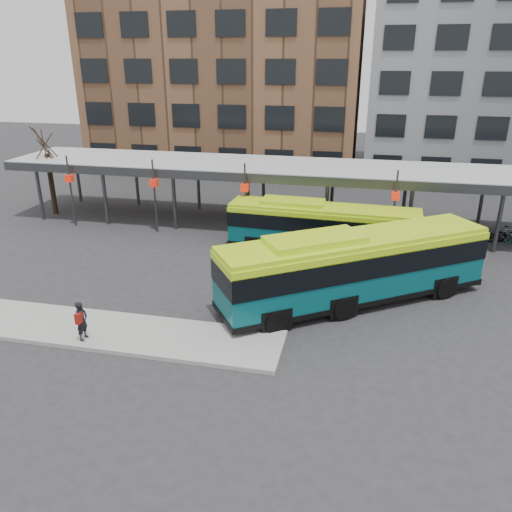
{
  "coord_description": "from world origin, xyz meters",
  "views": [
    {
      "loc": [
        4.08,
        -19.54,
        10.82
      ],
      "look_at": [
        -0.72,
        2.44,
        1.8
      ],
      "focal_mm": 35.0,
      "sensor_mm": 36.0,
      "label": 1
    }
  ],
  "objects_px": {
    "tree": "(51,181)",
    "bus_rear": "(322,226)",
    "bus_front": "(354,266)",
    "pedestrian": "(82,321)"
  },
  "relations": [
    {
      "from": "tree",
      "to": "bus_front",
      "type": "xyz_separation_m",
      "value": [
        21.98,
        -9.94,
        -0.57
      ]
    },
    {
      "from": "tree",
      "to": "bus_rear",
      "type": "height_order",
      "value": "tree"
    },
    {
      "from": "bus_front",
      "to": "pedestrian",
      "type": "height_order",
      "value": "bus_front"
    },
    {
      "from": "bus_rear",
      "to": "tree",
      "type": "bearing_deg",
      "value": 172.85
    },
    {
      "from": "bus_front",
      "to": "pedestrian",
      "type": "xyz_separation_m",
      "value": [
        -10.44,
        -5.99,
        -0.84
      ]
    },
    {
      "from": "pedestrian",
      "to": "bus_rear",
      "type": "bearing_deg",
      "value": -32.57
    },
    {
      "from": "tree",
      "to": "bus_rear",
      "type": "xyz_separation_m",
      "value": [
        19.94,
        -3.57,
        -0.85
      ]
    },
    {
      "from": "bus_rear",
      "to": "pedestrian",
      "type": "distance_m",
      "value": 14.94
    },
    {
      "from": "bus_rear",
      "to": "pedestrian",
      "type": "xyz_separation_m",
      "value": [
        -8.39,
        -12.35,
        -0.56
      ]
    },
    {
      "from": "bus_front",
      "to": "bus_rear",
      "type": "bearing_deg",
      "value": 73.6
    }
  ]
}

